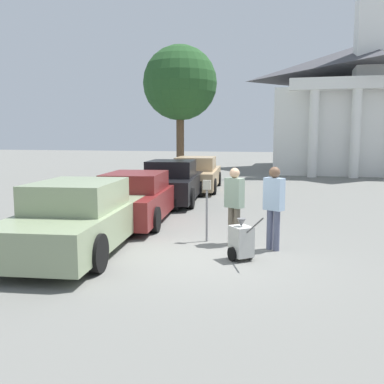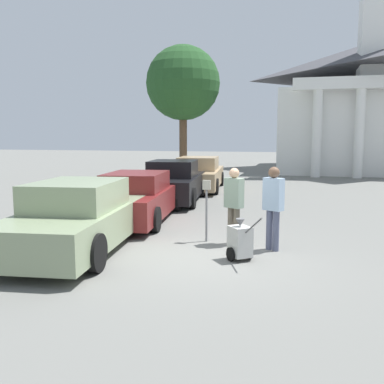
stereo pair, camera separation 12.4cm
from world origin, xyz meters
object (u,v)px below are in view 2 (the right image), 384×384
(parked_car_sage, at_px, (81,217))
(parked_car_maroon, at_px, (138,198))
(person_supervisor, at_px, (273,203))
(person_worker, at_px, (234,201))
(church, at_px, (367,100))
(equipment_cart, at_px, (240,241))
(parked_car_tan, at_px, (199,175))
(parking_meter, at_px, (207,199))
(parked_car_black, at_px, (174,183))

(parked_car_sage, relative_size, parked_car_maroon, 1.02)
(person_supervisor, bearing_deg, person_worker, 11.56)
(person_supervisor, bearing_deg, church, -71.34)
(person_supervisor, bearing_deg, equipment_cart, 88.19)
(equipment_cart, bearing_deg, parked_car_maroon, 97.57)
(parked_car_tan, distance_m, parking_meter, 9.91)
(equipment_cart, bearing_deg, parking_meter, 87.79)
(parked_car_tan, relative_size, person_supervisor, 3.02)
(parked_car_sage, height_order, person_supervisor, person_supervisor)
(parked_car_sage, bearing_deg, parked_car_maroon, 83.28)
(parking_meter, xyz_separation_m, person_worker, (0.66, -0.10, -0.00))
(parked_car_sage, distance_m, parking_meter, 2.87)
(person_supervisor, distance_m, equipment_cart, 1.27)
(parking_meter, relative_size, equipment_cart, 1.46)
(parked_car_black, height_order, parking_meter, parked_car_black)
(parked_car_sage, relative_size, church, 0.25)
(church, bearing_deg, person_worker, -103.51)
(parked_car_sage, height_order, person_worker, person_worker)
(parking_meter, relative_size, church, 0.07)
(parked_car_black, distance_m, parking_meter, 6.20)
(parked_car_black, height_order, church, church)
(parked_car_sage, height_order, equipment_cart, parked_car_sage)
(person_worker, height_order, equipment_cart, person_worker)
(parked_car_maroon, height_order, parked_car_black, parked_car_black)
(parked_car_tan, distance_m, church, 17.60)
(parked_car_maroon, relative_size, person_worker, 2.98)
(parking_meter, bearing_deg, church, 74.96)
(church, bearing_deg, person_supervisor, -101.34)
(parking_meter, distance_m, equipment_cart, 1.77)
(parked_car_tan, height_order, person_supervisor, person_supervisor)
(parked_car_sage, distance_m, person_supervisor, 4.20)
(parked_car_sage, bearing_deg, church, 63.77)
(parked_car_black, xyz_separation_m, parking_meter, (2.52, -5.65, 0.28))
(parked_car_black, relative_size, parked_car_tan, 0.89)
(person_worker, xyz_separation_m, church, (5.81, 24.18, 4.04))
(equipment_cart, bearing_deg, person_worker, 66.15)
(person_supervisor, distance_m, church, 25.29)
(parked_car_sage, height_order, parked_car_tan, parked_car_tan)
(parked_car_tan, bearing_deg, parked_car_maroon, -96.74)
(parked_car_maroon, bearing_deg, parked_car_tan, 83.26)
(parked_car_sage, xyz_separation_m, church, (8.99, 25.40, 4.35))
(person_worker, distance_m, church, 25.20)
(equipment_cart, bearing_deg, church, 39.10)
(parked_car_tan, height_order, parking_meter, parked_car_tan)
(parked_car_maroon, height_order, person_supervisor, person_supervisor)
(parked_car_sage, xyz_separation_m, parked_car_maroon, (-0.00, 3.35, -0.04))
(church, bearing_deg, parking_meter, -105.04)
(equipment_cart, bearing_deg, parked_car_sage, 141.18)
(parked_car_black, distance_m, equipment_cart, 7.82)
(equipment_cart, relative_size, church, 0.05)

